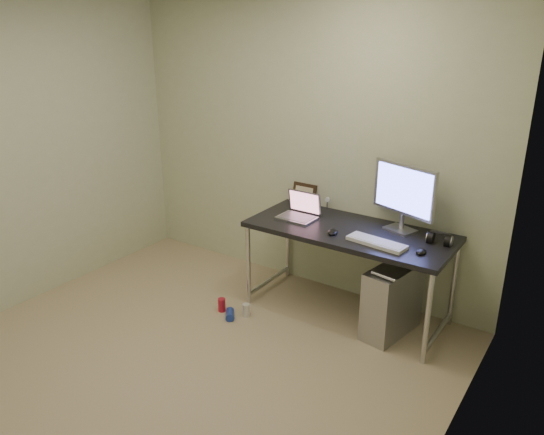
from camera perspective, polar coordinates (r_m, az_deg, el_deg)
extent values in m
plane|color=tan|center=(3.88, -10.84, -16.06)|extent=(3.50, 3.50, 0.00)
cube|color=beige|center=(4.63, 3.46, 7.51)|extent=(3.50, 0.02, 2.50)
cube|color=beige|center=(2.44, 18.02, -5.71)|extent=(0.02, 3.50, 2.50)
cube|color=black|center=(4.20, 8.35, -1.48)|extent=(1.61, 0.71, 0.04)
cylinder|color=silver|center=(4.47, -2.57, -5.15)|extent=(0.04, 0.04, 0.71)
cylinder|color=silver|center=(4.94, 1.74, -2.56)|extent=(0.04, 0.04, 0.71)
cylinder|color=silver|center=(3.86, 16.38, -10.44)|extent=(0.04, 0.04, 0.71)
cylinder|color=silver|center=(4.40, 18.98, -6.78)|extent=(0.04, 0.04, 0.71)
cylinder|color=silver|center=(4.82, -0.30, -6.78)|extent=(0.04, 0.63, 0.04)
cylinder|color=silver|center=(4.26, 17.37, -11.74)|extent=(0.04, 0.63, 0.04)
cube|color=#AAABAF|center=(4.20, 12.81, -8.70)|extent=(0.32, 0.56, 0.55)
cylinder|color=#B4B4BC|center=(3.88, 11.92, -6.21)|extent=(0.20, 0.06, 0.03)
cylinder|color=#B4B4BC|center=(4.25, 14.23, -3.93)|extent=(0.20, 0.06, 0.03)
cylinder|color=black|center=(4.47, 14.10, -5.16)|extent=(0.01, 0.16, 0.69)
cylinder|color=black|center=(4.43, 15.08, -5.75)|extent=(0.02, 0.11, 0.71)
cylinder|color=#B1152D|center=(4.50, -5.43, -9.34)|extent=(0.08, 0.08, 0.11)
cylinder|color=silver|center=(4.41, -2.80, -9.92)|extent=(0.07, 0.07, 0.11)
cylinder|color=#2039AB|center=(4.40, -4.55, -10.35)|extent=(0.13, 0.14, 0.07)
cube|color=#B4B4BC|center=(4.36, 2.67, -0.05)|extent=(0.31, 0.22, 0.02)
cube|color=gray|center=(4.36, 2.68, 0.07)|extent=(0.27, 0.18, 0.00)
cube|color=gray|center=(4.42, 3.53, 1.67)|extent=(0.30, 0.05, 0.20)
cube|color=#784654|center=(4.42, 3.48, 1.64)|extent=(0.27, 0.04, 0.17)
cube|color=#B4B4BC|center=(4.24, 13.62, -1.27)|extent=(0.27, 0.23, 0.02)
cylinder|color=#B4B4BC|center=(4.23, 13.80, -0.31)|extent=(0.04, 0.04, 0.12)
cube|color=#B4B4BC|center=(4.14, 14.04, 2.96)|extent=(0.54, 0.22, 0.39)
cube|color=#5762F2|center=(4.12, 13.93, 2.88)|extent=(0.49, 0.17, 0.34)
cube|color=silver|center=(3.94, 11.19, -2.66)|extent=(0.46, 0.20, 0.03)
ellipsoid|color=black|center=(3.86, 15.76, -3.46)|extent=(0.07, 0.11, 0.04)
ellipsoid|color=black|center=(4.08, 6.56, -1.44)|extent=(0.11, 0.14, 0.04)
cylinder|color=black|center=(4.08, 16.72, -2.10)|extent=(0.05, 0.11, 0.10)
cylinder|color=black|center=(4.05, 18.40, -2.46)|extent=(0.05, 0.11, 0.10)
cube|color=black|center=(4.05, 17.64, -1.54)|extent=(0.14, 0.03, 0.01)
cube|color=black|center=(4.71, 3.49, 2.57)|extent=(0.23, 0.07, 0.19)
cylinder|color=silver|center=(4.59, 5.96, 1.34)|extent=(0.01, 0.01, 0.08)
cylinder|color=silver|center=(4.57, 5.98, 1.94)|extent=(0.04, 0.04, 0.04)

